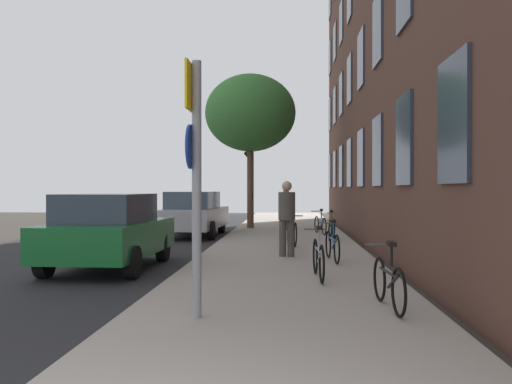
{
  "coord_description": "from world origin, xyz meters",
  "views": [
    {
      "loc": [
        1.18,
        -2.36,
        1.75
      ],
      "look_at": [
        0.3,
        12.19,
        1.65
      ],
      "focal_mm": 37.84,
      "sensor_mm": 36.0,
      "label": 1
    }
  ],
  "objects_px": {
    "bicycle_4": "(332,229)",
    "pedestrian_0": "(287,213)",
    "bicycle_0": "(389,282)",
    "sign_post": "(195,167)",
    "bicycle_5": "(320,224)",
    "pedestrian_1": "(287,212)",
    "bicycle_1": "(318,258)",
    "traffic_light": "(250,165)",
    "car_0": "(109,231)",
    "bicycle_3": "(293,235)",
    "car_1": "(194,213)",
    "pedestrian_2": "(286,206)",
    "bicycle_2": "(332,245)",
    "tree_near": "(250,113)"
  },
  "relations": [
    {
      "from": "car_1",
      "to": "pedestrian_0",
      "type": "bearing_deg",
      "value": -62.56
    },
    {
      "from": "sign_post",
      "to": "bicycle_2",
      "type": "xyz_separation_m",
      "value": [
        2.16,
        5.43,
        -1.54
      ]
    },
    {
      "from": "bicycle_3",
      "to": "bicycle_2",
      "type": "bearing_deg",
      "value": -70.46
    },
    {
      "from": "bicycle_5",
      "to": "car_0",
      "type": "bearing_deg",
      "value": -122.02
    },
    {
      "from": "traffic_light",
      "to": "pedestrian_1",
      "type": "relative_size",
      "value": 2.48
    },
    {
      "from": "sign_post",
      "to": "car_1",
      "type": "xyz_separation_m",
      "value": [
        -2.25,
        12.68,
        -1.18
      ]
    },
    {
      "from": "tree_near",
      "to": "pedestrian_2",
      "type": "height_order",
      "value": "tree_near"
    },
    {
      "from": "tree_near",
      "to": "pedestrian_1",
      "type": "bearing_deg",
      "value": -74.3
    },
    {
      "from": "traffic_light",
      "to": "bicycle_5",
      "type": "height_order",
      "value": "traffic_light"
    },
    {
      "from": "bicycle_2",
      "to": "pedestrian_2",
      "type": "height_order",
      "value": "pedestrian_2"
    },
    {
      "from": "bicycle_2",
      "to": "bicycle_3",
      "type": "height_order",
      "value": "bicycle_3"
    },
    {
      "from": "bicycle_5",
      "to": "pedestrian_1",
      "type": "xyz_separation_m",
      "value": [
        -1.2,
        -2.57,
        0.54
      ]
    },
    {
      "from": "pedestrian_2",
      "to": "bicycle_4",
      "type": "bearing_deg",
      "value": -70.38
    },
    {
      "from": "pedestrian_1",
      "to": "bicycle_3",
      "type": "bearing_deg",
      "value": -85.06
    },
    {
      "from": "pedestrian_1",
      "to": "sign_post",
      "type": "bearing_deg",
      "value": -96.34
    },
    {
      "from": "sign_post",
      "to": "car_1",
      "type": "distance_m",
      "value": 12.93
    },
    {
      "from": "bicycle_3",
      "to": "car_0",
      "type": "height_order",
      "value": "car_0"
    },
    {
      "from": "sign_post",
      "to": "bicycle_5",
      "type": "bearing_deg",
      "value": 79.6
    },
    {
      "from": "sign_post",
      "to": "car_0",
      "type": "height_order",
      "value": "sign_post"
    },
    {
      "from": "traffic_light",
      "to": "bicycle_4",
      "type": "relative_size",
      "value": 2.41
    },
    {
      "from": "traffic_light",
      "to": "pedestrian_0",
      "type": "bearing_deg",
      "value": -81.39
    },
    {
      "from": "bicycle_0",
      "to": "bicycle_3",
      "type": "bearing_deg",
      "value": 99.6
    },
    {
      "from": "tree_near",
      "to": "pedestrian_2",
      "type": "xyz_separation_m",
      "value": [
        1.46,
        -1.08,
        -3.79
      ]
    },
    {
      "from": "bicycle_1",
      "to": "pedestrian_1",
      "type": "relative_size",
      "value": 1.13
    },
    {
      "from": "tree_near",
      "to": "bicycle_2",
      "type": "height_order",
      "value": "tree_near"
    },
    {
      "from": "tree_near",
      "to": "bicycle_5",
      "type": "relative_size",
      "value": 3.79
    },
    {
      "from": "bicycle_4",
      "to": "car_0",
      "type": "relative_size",
      "value": 0.41
    },
    {
      "from": "pedestrian_1",
      "to": "traffic_light",
      "type": "bearing_deg",
      "value": 103.1
    },
    {
      "from": "bicycle_5",
      "to": "pedestrian_0",
      "type": "relative_size",
      "value": 0.92
    },
    {
      "from": "sign_post",
      "to": "tree_near",
      "type": "xyz_separation_m",
      "value": [
        -0.39,
        15.42,
        2.82
      ]
    },
    {
      "from": "sign_post",
      "to": "bicycle_5",
      "type": "height_order",
      "value": "sign_post"
    },
    {
      "from": "pedestrian_1",
      "to": "pedestrian_0",
      "type": "bearing_deg",
      "value": -89.7
    },
    {
      "from": "bicycle_1",
      "to": "traffic_light",
      "type": "bearing_deg",
      "value": 99.04
    },
    {
      "from": "bicycle_3",
      "to": "pedestrian_1",
      "type": "xyz_separation_m",
      "value": [
        -0.19,
        2.23,
        0.51
      ]
    },
    {
      "from": "bicycle_4",
      "to": "pedestrian_2",
      "type": "distance_m",
      "value": 4.4
    },
    {
      "from": "bicycle_0",
      "to": "pedestrian_2",
      "type": "distance_m",
      "value": 13.8
    },
    {
      "from": "bicycle_0",
      "to": "bicycle_3",
      "type": "relative_size",
      "value": 0.97
    },
    {
      "from": "traffic_light",
      "to": "car_1",
      "type": "xyz_separation_m",
      "value": [
        -1.73,
        -4.42,
        -1.93
      ]
    },
    {
      "from": "bicycle_3",
      "to": "car_0",
      "type": "xyz_separation_m",
      "value": [
        -3.99,
        -3.19,
        0.34
      ]
    },
    {
      "from": "sign_post",
      "to": "traffic_light",
      "type": "bearing_deg",
      "value": 91.74
    },
    {
      "from": "bicycle_4",
      "to": "pedestrian_0",
      "type": "xyz_separation_m",
      "value": [
        -1.4,
        -4.09,
        0.66
      ]
    },
    {
      "from": "bicycle_5",
      "to": "pedestrian_1",
      "type": "height_order",
      "value": "pedestrian_1"
    },
    {
      "from": "sign_post",
      "to": "bicycle_0",
      "type": "distance_m",
      "value": 3.03
    },
    {
      "from": "sign_post",
      "to": "car_0",
      "type": "bearing_deg",
      "value": 119.98
    },
    {
      "from": "bicycle_0",
      "to": "sign_post",
      "type": "bearing_deg",
      "value": -165.98
    },
    {
      "from": "pedestrian_2",
      "to": "traffic_light",
      "type": "bearing_deg",
      "value": 119.99
    },
    {
      "from": "pedestrian_2",
      "to": "car_1",
      "type": "xyz_separation_m",
      "value": [
        -3.33,
        -1.66,
        -0.2
      ]
    },
    {
      "from": "bicycle_5",
      "to": "pedestrian_1",
      "type": "distance_m",
      "value": 2.88
    },
    {
      "from": "traffic_light",
      "to": "pedestrian_2",
      "type": "height_order",
      "value": "traffic_light"
    },
    {
      "from": "pedestrian_0",
      "to": "pedestrian_1",
      "type": "bearing_deg",
      "value": 90.3
    }
  ]
}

